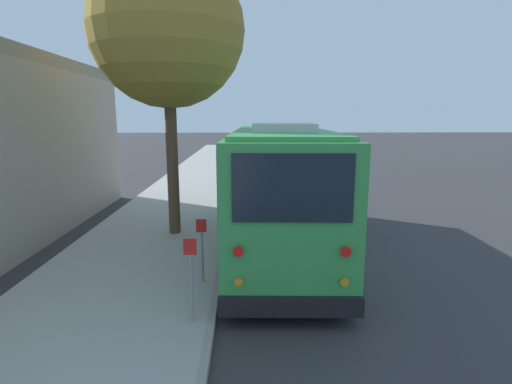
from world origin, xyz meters
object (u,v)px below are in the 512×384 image
parked_sedan_tan (252,158)px  sign_post_near (191,279)px  shuttle_bus (279,181)px  parked_sedan_maroon (258,171)px  street_tree (168,20)px  sign_post_far (202,250)px

parked_sedan_tan → sign_post_near: sign_post_near is taller
shuttle_bus → parked_sedan_maroon: (11.33, 0.26, -1.25)m
street_tree → sign_post_near: street_tree is taller
street_tree → parked_sedan_tan: bearing=-8.7°
shuttle_bus → parked_sedan_maroon: shuttle_bus is taller
parked_sedan_tan → street_tree: street_tree is taller
sign_post_far → parked_sedan_maroon: bearing=-6.5°
shuttle_bus → sign_post_far: bearing=148.3°
parked_sedan_tan → sign_post_far: 20.91m
shuttle_bus → parked_sedan_tan: size_ratio=2.00×
parked_sedan_maroon → parked_sedan_tan: parked_sedan_maroon is taller
sign_post_near → street_tree: bearing=12.6°
sign_post_near → parked_sedan_maroon: bearing=-5.8°
shuttle_bus → sign_post_far: 3.49m
parked_sedan_maroon → sign_post_near: size_ratio=3.11×
sign_post_near → sign_post_far: (1.70, 0.00, -0.06)m
sign_post_near → parked_sedan_tan: bearing=-3.5°
parked_sedan_maroon → shuttle_bus: bearing=-174.4°
shuttle_bus → sign_post_far: (-2.78, 1.85, -1.00)m
shuttle_bus → parked_sedan_tan: bearing=3.5°
parked_sedan_tan → street_tree: (-17.04, 2.61, 5.69)m
parked_sedan_maroon → sign_post_near: sign_post_near is taller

